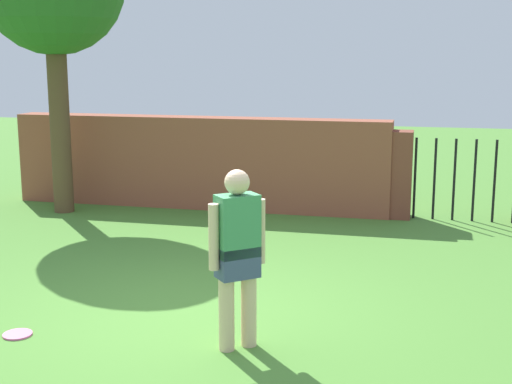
% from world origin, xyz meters
% --- Properties ---
extents(ground_plane, '(40.00, 40.00, 0.00)m').
position_xyz_m(ground_plane, '(0.00, 0.00, 0.00)').
color(ground_plane, '#4C8433').
extents(brick_wall, '(6.51, 0.50, 1.55)m').
position_xyz_m(brick_wall, '(-1.50, 4.99, 0.78)').
color(brick_wall, brown).
rests_on(brick_wall, ground).
extents(person, '(0.43, 0.40, 1.62)m').
position_xyz_m(person, '(0.70, -0.63, 0.90)').
color(person, beige).
rests_on(person, ground).
extents(fence_gate, '(2.49, 0.44, 1.40)m').
position_xyz_m(fence_gate, '(2.88, 4.99, 0.70)').
color(fence_gate, brown).
rests_on(fence_gate, ground).
extents(frisbee_pink, '(0.27, 0.27, 0.02)m').
position_xyz_m(frisbee_pink, '(-1.38, -0.84, 0.01)').
color(frisbee_pink, pink).
rests_on(frisbee_pink, ground).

